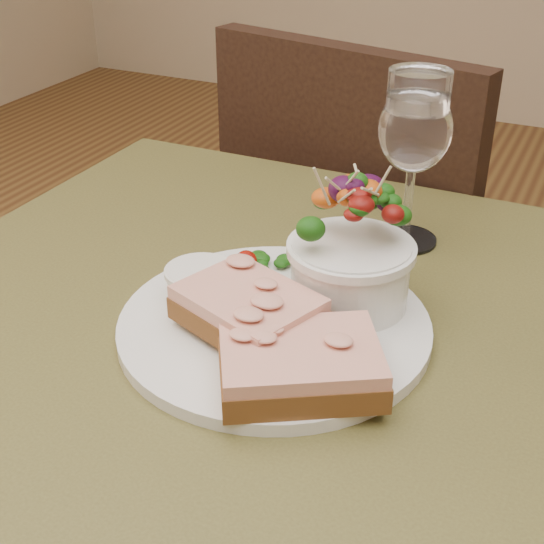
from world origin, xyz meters
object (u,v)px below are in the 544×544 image
at_px(chair_far, 379,359).
at_px(wine_glass, 415,134).
at_px(sandwich_back, 248,309).
at_px(ramekin, 200,284).
at_px(salad_bowl, 351,246).
at_px(sandwich_front, 300,364).
at_px(dinner_plate, 274,325).
at_px(cafe_table, 272,436).

bearing_deg(chair_far, wine_glass, 120.14).
xyz_separation_m(sandwich_back, ramekin, (-0.06, 0.02, -0.00)).
distance_m(ramekin, salad_bowl, 0.14).
bearing_deg(sandwich_back, salad_bowl, 73.96).
xyz_separation_m(chair_far, sandwich_front, (0.12, -0.68, 0.49)).
bearing_deg(chair_far, sandwich_back, 107.47).
bearing_deg(sandwich_back, dinner_plate, 86.07).
relative_size(chair_far, salad_bowl, 7.09).
bearing_deg(dinner_plate, sandwich_back, -114.20).
distance_m(dinner_plate, salad_bowl, 0.10).
bearing_deg(chair_far, sandwich_front, 112.81).
relative_size(dinner_plate, ramekin, 4.68).
height_order(cafe_table, sandwich_front, sandwich_front).
relative_size(sandwich_front, ramekin, 2.61).
bearing_deg(ramekin, salad_bowl, 25.62).
height_order(sandwich_back, wine_glass, wine_glass).
height_order(salad_bowl, wine_glass, wine_glass).
relative_size(sandwich_back, wine_glass, 0.80).
distance_m(cafe_table, sandwich_front, 0.15).
height_order(dinner_plate, salad_bowl, salad_bowl).
xyz_separation_m(cafe_table, chair_far, (-0.07, 0.63, -0.36)).
distance_m(cafe_table, wine_glass, 0.34).
bearing_deg(salad_bowl, ramekin, -154.38).
bearing_deg(dinner_plate, ramekin, -178.26).
xyz_separation_m(dinner_plate, wine_glass, (0.06, 0.22, 0.12)).
xyz_separation_m(chair_far, sandwich_back, (0.05, -0.63, 0.49)).
bearing_deg(sandwich_back, chair_far, 115.05).
bearing_deg(ramekin, cafe_table, -15.06).
relative_size(sandwich_front, salad_bowl, 1.23).
bearing_deg(ramekin, wine_glass, 59.74).
bearing_deg(chair_far, ramekin, 101.86).
height_order(ramekin, wine_glass, wine_glass).
height_order(chair_far, salad_bowl, chair_far).
bearing_deg(salad_bowl, sandwich_front, -87.17).
bearing_deg(ramekin, chair_far, 89.18).
height_order(cafe_table, salad_bowl, salad_bowl).
xyz_separation_m(sandwich_front, wine_glass, (0.00, 0.29, 0.09)).
xyz_separation_m(cafe_table, dinner_plate, (-0.01, 0.02, 0.11)).
bearing_deg(cafe_table, chair_far, 96.78).
bearing_deg(ramekin, dinner_plate, 1.74).
xyz_separation_m(ramekin, wine_glass, (0.13, 0.22, 0.09)).
height_order(chair_far, wine_glass, wine_glass).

